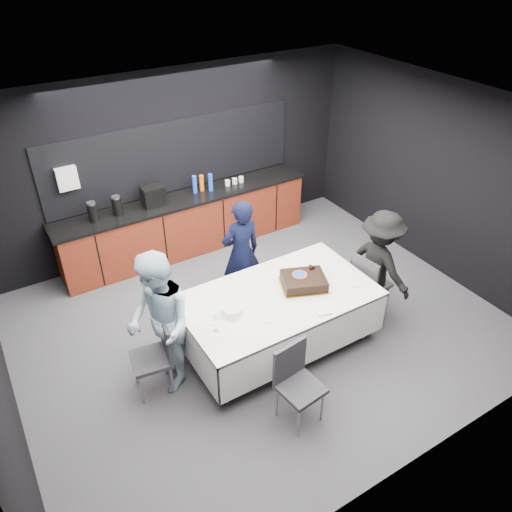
{
  "coord_description": "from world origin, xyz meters",
  "views": [
    {
      "loc": [
        -2.64,
        -4.22,
        4.47
      ],
      "look_at": [
        0.0,
        0.1,
        1.05
      ],
      "focal_mm": 35.0,
      "sensor_mm": 36.0,
      "label": 1
    }
  ],
  "objects_px": {
    "chair_left": "(157,352)",
    "chair_near": "(296,378)",
    "party_table": "(278,304)",
    "chair_right": "(368,281)",
    "cake_assembly": "(304,281)",
    "person_left": "(159,324)",
    "person_right": "(379,264)",
    "plate_stack": "(232,311)",
    "champagne_flute": "(215,320)",
    "person_center": "(241,253)"
  },
  "relations": [
    {
      "from": "chair_near",
      "to": "person_right",
      "type": "xyz_separation_m",
      "value": [
        1.92,
        0.87,
        0.22
      ]
    },
    {
      "from": "person_left",
      "to": "person_right",
      "type": "xyz_separation_m",
      "value": [
        2.91,
        -0.3,
        -0.1
      ]
    },
    {
      "from": "champagne_flute",
      "to": "person_right",
      "type": "height_order",
      "value": "person_right"
    },
    {
      "from": "cake_assembly",
      "to": "person_right",
      "type": "xyz_separation_m",
      "value": [
        1.12,
        -0.12,
        -0.09
      ]
    },
    {
      "from": "person_right",
      "to": "party_table",
      "type": "bearing_deg",
      "value": 79.89
    },
    {
      "from": "chair_right",
      "to": "chair_left",
      "type": "bearing_deg",
      "value": 175.36
    },
    {
      "from": "person_center",
      "to": "person_right",
      "type": "distance_m",
      "value": 1.82
    },
    {
      "from": "champagne_flute",
      "to": "chair_left",
      "type": "xyz_separation_m",
      "value": [
        -0.59,
        0.28,
        -0.4
      ]
    },
    {
      "from": "party_table",
      "to": "person_left",
      "type": "distance_m",
      "value": 1.45
    },
    {
      "from": "plate_stack",
      "to": "chair_near",
      "type": "bearing_deg",
      "value": -78.26
    },
    {
      "from": "champagne_flute",
      "to": "chair_left",
      "type": "height_order",
      "value": "champagne_flute"
    },
    {
      "from": "chair_near",
      "to": "chair_left",
      "type": "bearing_deg",
      "value": 134.3
    },
    {
      "from": "plate_stack",
      "to": "chair_near",
      "type": "distance_m",
      "value": 1.04
    },
    {
      "from": "champagne_flute",
      "to": "person_right",
      "type": "xyz_separation_m",
      "value": [
        2.4,
        0.04,
        -0.18
      ]
    },
    {
      "from": "party_table",
      "to": "plate_stack",
      "type": "xyz_separation_m",
      "value": [
        -0.63,
        -0.02,
        0.19
      ]
    },
    {
      "from": "champagne_flute",
      "to": "person_left",
      "type": "distance_m",
      "value": 0.61
    },
    {
      "from": "champagne_flute",
      "to": "chair_left",
      "type": "relative_size",
      "value": 0.24
    },
    {
      "from": "chair_left",
      "to": "chair_near",
      "type": "distance_m",
      "value": 1.55
    },
    {
      "from": "party_table",
      "to": "chair_right",
      "type": "xyz_separation_m",
      "value": [
        1.35,
        -0.12,
        -0.11
      ]
    },
    {
      "from": "plate_stack",
      "to": "champagne_flute",
      "type": "height_order",
      "value": "champagne_flute"
    },
    {
      "from": "plate_stack",
      "to": "person_left",
      "type": "distance_m",
      "value": 0.81
    },
    {
      "from": "champagne_flute",
      "to": "chair_near",
      "type": "distance_m",
      "value": 1.04
    },
    {
      "from": "chair_near",
      "to": "person_left",
      "type": "distance_m",
      "value": 1.57
    },
    {
      "from": "person_center",
      "to": "person_left",
      "type": "xyz_separation_m",
      "value": [
        -1.51,
        -0.86,
        0.09
      ]
    },
    {
      "from": "chair_left",
      "to": "cake_assembly",
      "type": "bearing_deg",
      "value": -3.6
    },
    {
      "from": "party_table",
      "to": "cake_assembly",
      "type": "bearing_deg",
      "value": -1.26
    },
    {
      "from": "chair_near",
      "to": "person_left",
      "type": "relative_size",
      "value": 0.54
    },
    {
      "from": "champagne_flute",
      "to": "person_center",
      "type": "distance_m",
      "value": 1.57
    },
    {
      "from": "chair_left",
      "to": "person_right",
      "type": "bearing_deg",
      "value": -4.61
    },
    {
      "from": "plate_stack",
      "to": "chair_left",
      "type": "xyz_separation_m",
      "value": [
        -0.88,
        0.13,
        -0.3
      ]
    },
    {
      "from": "party_table",
      "to": "chair_right",
      "type": "distance_m",
      "value": 1.36
    },
    {
      "from": "plate_stack",
      "to": "person_center",
      "type": "xyz_separation_m",
      "value": [
        0.72,
        1.04,
        -0.06
      ]
    },
    {
      "from": "cake_assembly",
      "to": "person_center",
      "type": "distance_m",
      "value": 1.07
    },
    {
      "from": "person_right",
      "to": "person_left",
      "type": "bearing_deg",
      "value": 79.03
    },
    {
      "from": "party_table",
      "to": "champagne_flute",
      "type": "xyz_separation_m",
      "value": [
        -0.92,
        -0.17,
        0.3
      ]
    },
    {
      "from": "party_table",
      "to": "chair_left",
      "type": "distance_m",
      "value": 1.52
    },
    {
      "from": "cake_assembly",
      "to": "chair_right",
      "type": "bearing_deg",
      "value": -6.61
    },
    {
      "from": "chair_left",
      "to": "chair_right",
      "type": "relative_size",
      "value": 1.0
    },
    {
      "from": "chair_right",
      "to": "person_center",
      "type": "xyz_separation_m",
      "value": [
        -1.26,
        1.15,
        0.24
      ]
    },
    {
      "from": "chair_left",
      "to": "chair_right",
      "type": "distance_m",
      "value": 2.87
    },
    {
      "from": "champagne_flute",
      "to": "person_right",
      "type": "relative_size",
      "value": 0.15
    },
    {
      "from": "cake_assembly",
      "to": "champagne_flute",
      "type": "relative_size",
      "value": 3.03
    },
    {
      "from": "chair_left",
      "to": "chair_right",
      "type": "height_order",
      "value": "same"
    },
    {
      "from": "person_left",
      "to": "person_right",
      "type": "distance_m",
      "value": 2.93
    },
    {
      "from": "person_center",
      "to": "person_right",
      "type": "relative_size",
      "value": 1.02
    },
    {
      "from": "plate_stack",
      "to": "party_table",
      "type": "bearing_deg",
      "value": 1.5
    },
    {
      "from": "party_table",
      "to": "champagne_flute",
      "type": "relative_size",
      "value": 10.36
    },
    {
      "from": "cake_assembly",
      "to": "person_center",
      "type": "relative_size",
      "value": 0.44
    },
    {
      "from": "party_table",
      "to": "cake_assembly",
      "type": "xyz_separation_m",
      "value": [
        0.37,
        -0.01,
        0.21
      ]
    },
    {
      "from": "chair_near",
      "to": "person_right",
      "type": "relative_size",
      "value": 0.61
    }
  ]
}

